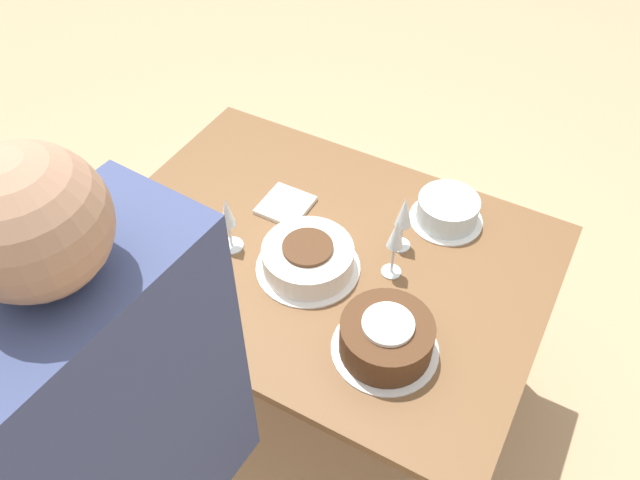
% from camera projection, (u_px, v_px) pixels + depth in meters
% --- Properties ---
extents(ground_plane, '(12.00, 12.00, 0.00)m').
position_uv_depth(ground_plane, '(320.00, 384.00, 2.38)').
color(ground_plane, tan).
extents(dining_table, '(1.31, 0.95, 0.75)m').
position_uv_depth(dining_table, '(320.00, 278.00, 1.92)').
color(dining_table, brown).
rests_on(dining_table, ground_plane).
extents(cake_center_white, '(0.30, 0.30, 0.09)m').
position_uv_depth(cake_center_white, '(307.00, 258.00, 1.76)').
color(cake_center_white, white).
rests_on(cake_center_white, dining_table).
extents(cake_front_chocolate, '(0.28, 0.28, 0.12)m').
position_uv_depth(cake_front_chocolate, '(386.00, 338.00, 1.56)').
color(cake_front_chocolate, white).
rests_on(cake_front_chocolate, dining_table).
extents(cake_back_decorated, '(0.23, 0.23, 0.09)m').
position_uv_depth(cake_back_decorated, '(447.00, 210.00, 1.89)').
color(cake_back_decorated, white).
rests_on(cake_back_decorated, dining_table).
extents(wine_glass_near, '(0.06, 0.06, 0.20)m').
position_uv_depth(wine_glass_near, '(395.00, 238.00, 1.67)').
color(wine_glass_near, silver).
rests_on(wine_glass_near, dining_table).
extents(wine_glass_far, '(0.06, 0.06, 0.19)m').
position_uv_depth(wine_glass_far, '(404.00, 214.00, 1.75)').
color(wine_glass_far, silver).
rests_on(wine_glass_far, dining_table).
extents(wine_glass_extra, '(0.07, 0.07, 0.19)m').
position_uv_depth(wine_glass_extra, '(227.00, 216.00, 1.76)').
color(wine_glass_extra, silver).
rests_on(wine_glass_extra, dining_table).
extents(dessert_plate_left, '(0.16, 0.16, 0.01)m').
position_uv_depth(dessert_plate_left, '(188.00, 224.00, 1.90)').
color(dessert_plate_left, silver).
rests_on(dessert_plate_left, dining_table).
extents(fork_pile, '(0.18, 0.10, 0.01)m').
position_uv_depth(fork_pile, '(204.00, 301.00, 1.70)').
color(fork_pile, silver).
rests_on(fork_pile, dining_table).
extents(napkin_stack, '(0.15, 0.15, 0.02)m').
position_uv_depth(napkin_stack, '(286.00, 205.00, 1.96)').
color(napkin_stack, silver).
rests_on(napkin_stack, dining_table).
extents(person_cutting, '(0.25, 0.41, 1.70)m').
position_uv_depth(person_cutting, '(138.00, 447.00, 1.13)').
color(person_cutting, '#4C4238').
rests_on(person_cutting, ground_plane).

